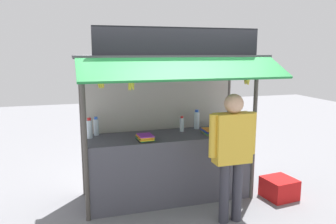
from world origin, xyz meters
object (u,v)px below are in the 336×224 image
at_px(water_bottle_mid_right, 182,124).
at_px(water_bottle_rear_center, 233,121).
at_px(vendor_person, 232,147).
at_px(banana_bunch_inner_right, 101,82).
at_px(plastic_crate, 279,188).
at_px(water_bottle_back_right, 89,129).
at_px(magazine_stack_center, 211,131).
at_px(banana_bunch_rightmost, 247,80).
at_px(banana_bunch_inner_left, 131,83).
at_px(magazine_stack_far_right, 145,138).
at_px(water_bottle_mid_left, 197,120).
at_px(water_bottle_front_left, 96,127).

relative_size(water_bottle_mid_right, water_bottle_rear_center, 0.82).
relative_size(water_bottle_mid_right, vendor_person, 0.14).
height_order(water_bottle_mid_right, banana_bunch_inner_right, banana_bunch_inner_right).
bearing_deg(vendor_person, water_bottle_mid_right, -74.94).
bearing_deg(water_bottle_mid_right, plastic_crate, -25.82).
xyz_separation_m(water_bottle_back_right, banana_bunch_inner_right, (0.13, -0.63, 0.72)).
bearing_deg(magazine_stack_center, plastic_crate, -23.50).
bearing_deg(banana_bunch_inner_right, banana_bunch_rightmost, 0.03).
relative_size(water_bottle_back_right, banana_bunch_inner_left, 0.97).
xyz_separation_m(magazine_stack_far_right, plastic_crate, (2.02, -0.31, -0.87)).
relative_size(water_bottle_back_right, magazine_stack_center, 0.99).
bearing_deg(water_bottle_back_right, magazine_stack_far_right, -25.19).
xyz_separation_m(water_bottle_mid_right, magazine_stack_center, (0.39, -0.23, -0.08)).
height_order(water_bottle_mid_left, water_bottle_rear_center, water_bottle_mid_left).
bearing_deg(banana_bunch_inner_left, water_bottle_mid_left, 32.35).
distance_m(water_bottle_back_right, banana_bunch_inner_left, 1.06).
height_order(banana_bunch_inner_left, plastic_crate, banana_bunch_inner_left).
bearing_deg(plastic_crate, banana_bunch_inner_left, 179.38).
xyz_separation_m(magazine_stack_far_right, banana_bunch_rightmost, (1.41, -0.29, 0.80)).
relative_size(water_bottle_back_right, water_bottle_rear_center, 1.00).
height_order(banana_bunch_inner_right, vendor_person, banana_bunch_inner_right).
relative_size(water_bottle_front_left, magazine_stack_center, 0.92).
bearing_deg(vendor_person, magazine_stack_far_right, -38.13).
xyz_separation_m(water_bottle_back_right, water_bottle_mid_left, (1.69, 0.12, 0.01)).
distance_m(water_bottle_mid_left, vendor_person, 1.22).
bearing_deg(water_bottle_mid_left, magazine_stack_center, -75.21).
xyz_separation_m(water_bottle_mid_left, water_bottle_rear_center, (0.54, -0.23, -0.00)).
height_order(magazine_stack_far_right, plastic_crate, magazine_stack_far_right).
xyz_separation_m(magazine_stack_far_right, magazine_stack_center, (1.05, 0.11, -0.00)).
relative_size(water_bottle_front_left, banana_bunch_rightmost, 0.98).
distance_m(banana_bunch_inner_left, vendor_person, 1.51).
height_order(banana_bunch_rightmost, plastic_crate, banana_bunch_rightmost).
bearing_deg(magazine_stack_center, water_bottle_back_right, 172.46).
relative_size(water_bottle_mid_left, magazine_stack_far_right, 1.03).
bearing_deg(magazine_stack_far_right, banana_bunch_inner_right, -154.39).
distance_m(water_bottle_rear_center, magazine_stack_center, 0.47).
xyz_separation_m(water_bottle_mid_right, water_bottle_rear_center, (0.83, -0.10, 0.03)).
bearing_deg(vendor_person, water_bottle_front_left, -38.39).
relative_size(water_bottle_front_left, plastic_crate, 0.63).
bearing_deg(water_bottle_mid_left, magazine_stack_far_right, -154.11).
height_order(water_bottle_back_right, water_bottle_mid_left, water_bottle_mid_left).
relative_size(magazine_stack_far_right, magazine_stack_center, 1.00).
distance_m(banana_bunch_inner_right, banana_bunch_rightmost, 2.01).
relative_size(water_bottle_rear_center, magazine_stack_center, 1.00).
distance_m(vendor_person, plastic_crate, 1.43).
height_order(water_bottle_rear_center, water_bottle_front_left, water_bottle_rear_center).
bearing_deg(magazine_stack_center, banana_bunch_inner_left, -162.81).
relative_size(water_bottle_mid_left, banana_bunch_inner_right, 1.15).
distance_m(water_bottle_rear_center, plastic_crate, 1.24).
relative_size(water_bottle_mid_right, banana_bunch_inner_left, 0.80).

